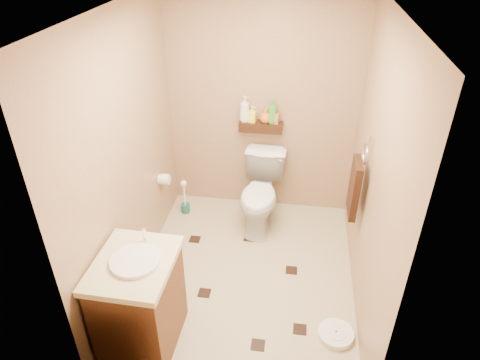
# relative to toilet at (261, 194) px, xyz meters

# --- Properties ---
(ground) EXTENTS (2.50, 2.50, 0.00)m
(ground) POSITION_rel_toilet_xyz_m (-0.05, -0.83, -0.39)
(ground) COLOR #BBAF89
(ground) RESTS_ON ground
(wall_back) EXTENTS (2.00, 0.04, 2.40)m
(wall_back) POSITION_rel_toilet_xyz_m (-0.05, 0.42, 0.81)
(wall_back) COLOR #9E825A
(wall_back) RESTS_ON ground
(wall_front) EXTENTS (2.00, 0.04, 2.40)m
(wall_front) POSITION_rel_toilet_xyz_m (-0.05, -2.08, 0.81)
(wall_front) COLOR #9E825A
(wall_front) RESTS_ON ground
(wall_left) EXTENTS (0.04, 2.50, 2.40)m
(wall_left) POSITION_rel_toilet_xyz_m (-1.05, -0.83, 0.81)
(wall_left) COLOR #9E825A
(wall_left) RESTS_ON ground
(wall_right) EXTENTS (0.04, 2.50, 2.40)m
(wall_right) POSITION_rel_toilet_xyz_m (0.95, -0.83, 0.81)
(wall_right) COLOR #9E825A
(wall_right) RESTS_ON ground
(ceiling) EXTENTS (2.00, 2.50, 0.02)m
(ceiling) POSITION_rel_toilet_xyz_m (-0.05, -0.83, 2.01)
(ceiling) COLOR silver
(ceiling) RESTS_ON wall_back
(wall_shelf) EXTENTS (0.46, 0.14, 0.10)m
(wall_shelf) POSITION_rel_toilet_xyz_m (-0.05, 0.34, 0.63)
(wall_shelf) COLOR #371E0F
(wall_shelf) RESTS_ON wall_back
(floor_accents) EXTENTS (1.24, 1.42, 0.01)m
(floor_accents) POSITION_rel_toilet_xyz_m (-0.02, -0.90, -0.39)
(floor_accents) COLOR black
(floor_accents) RESTS_ON ground
(toilet) EXTENTS (0.48, 0.79, 0.79)m
(toilet) POSITION_rel_toilet_xyz_m (0.00, 0.00, 0.00)
(toilet) COLOR white
(toilet) RESTS_ON ground
(vanity) EXTENTS (0.58, 0.69, 0.96)m
(vanity) POSITION_rel_toilet_xyz_m (-0.75, -1.65, 0.03)
(vanity) COLOR brown
(vanity) RESTS_ON ground
(bathroom_scale) EXTENTS (0.37, 0.37, 0.06)m
(bathroom_scale) POSITION_rel_toilet_xyz_m (0.77, -1.41, -0.37)
(bathroom_scale) COLOR white
(bathroom_scale) RESTS_ON ground
(toilet_brush) EXTENTS (0.10, 0.10, 0.42)m
(toilet_brush) POSITION_rel_toilet_xyz_m (-0.87, 0.09, -0.24)
(toilet_brush) COLOR #175D59
(toilet_brush) RESTS_ON ground
(towel_ring) EXTENTS (0.12, 0.30, 0.76)m
(towel_ring) POSITION_rel_toilet_xyz_m (0.86, -0.58, 0.55)
(towel_ring) COLOR silver
(towel_ring) RESTS_ON wall_right
(toilet_paper) EXTENTS (0.12, 0.11, 0.12)m
(toilet_paper) POSITION_rel_toilet_xyz_m (-0.99, -0.18, 0.21)
(toilet_paper) COLOR white
(toilet_paper) RESTS_ON wall_left
(bottle_a) EXTENTS (0.15, 0.15, 0.28)m
(bottle_a) POSITION_rel_toilet_xyz_m (-0.22, 0.34, 0.82)
(bottle_a) COLOR silver
(bottle_a) RESTS_ON wall_shelf
(bottle_b) EXTENTS (0.09, 0.09, 0.17)m
(bottle_b) POSITION_rel_toilet_xyz_m (-0.14, 0.34, 0.76)
(bottle_b) COLOR yellow
(bottle_b) RESTS_ON wall_shelf
(bottle_c) EXTENTS (0.16, 0.16, 0.16)m
(bottle_c) POSITION_rel_toilet_xyz_m (-0.00, 0.34, 0.75)
(bottle_c) COLOR orange
(bottle_c) RESTS_ON wall_shelf
(bottle_d) EXTENTS (0.10, 0.10, 0.26)m
(bottle_d) POSITION_rel_toilet_xyz_m (0.07, 0.34, 0.81)
(bottle_d) COLOR green
(bottle_d) RESTS_ON wall_shelf
(bottle_e) EXTENTS (0.09, 0.09, 0.17)m
(bottle_e) POSITION_rel_toilet_xyz_m (0.10, 0.34, 0.76)
(bottle_e) COLOR #C96943
(bottle_e) RESTS_ON wall_shelf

